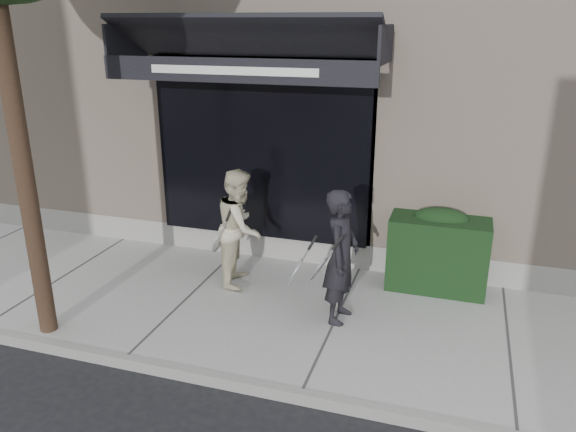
% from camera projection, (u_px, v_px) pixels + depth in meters
% --- Properties ---
extents(ground, '(80.00, 80.00, 0.00)m').
position_uv_depth(ground, '(336.00, 326.00, 6.97)').
color(ground, black).
rests_on(ground, ground).
extents(sidewalk, '(20.00, 3.00, 0.12)m').
position_uv_depth(sidewalk, '(336.00, 322.00, 6.95)').
color(sidewalk, gray).
rests_on(sidewalk, ground).
extents(curb, '(20.00, 0.10, 0.14)m').
position_uv_depth(curb, '(301.00, 397.00, 5.55)').
color(curb, gray).
rests_on(curb, ground).
extents(building_facade, '(14.30, 8.04, 5.64)m').
position_uv_depth(building_facade, '(399.00, 68.00, 10.53)').
color(building_facade, beige).
rests_on(building_facade, ground).
extents(hedge, '(1.30, 0.70, 1.14)m').
position_uv_depth(hedge, '(438.00, 250.00, 7.56)').
color(hedge, black).
rests_on(hedge, sidewalk).
extents(pedestrian_front, '(0.78, 0.79, 1.65)m').
position_uv_depth(pedestrian_front, '(341.00, 257.00, 6.64)').
color(pedestrian_front, black).
rests_on(pedestrian_front, sidewalk).
extents(pedestrian_back, '(0.75, 0.88, 1.62)m').
position_uv_depth(pedestrian_back, '(240.00, 227.00, 7.63)').
color(pedestrian_back, beige).
rests_on(pedestrian_back, sidewalk).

